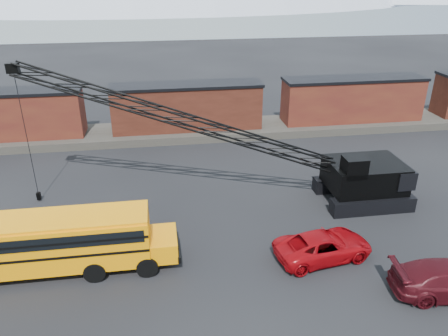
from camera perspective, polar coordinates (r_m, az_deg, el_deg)
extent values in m
plane|color=black|center=(22.20, -0.13, -15.74)|extent=(160.00, 160.00, 0.00)
cube|color=#47423B|center=(41.23, -4.73, 4.80)|extent=(120.00, 5.00, 0.70)
cube|color=#471614|center=(42.60, -26.97, 6.14)|extent=(13.50, 2.90, 4.00)
cube|color=black|center=(41.97, -21.09, 4.49)|extent=(2.20, 2.40, 0.60)
cube|color=#4C2015|center=(40.48, -4.85, 7.92)|extent=(13.50, 2.90, 4.00)
cube|color=black|center=(39.93, -4.96, 10.74)|extent=(13.70, 3.10, 0.25)
cube|color=black|center=(40.97, -10.65, 5.28)|extent=(2.20, 2.40, 0.60)
cube|color=black|center=(41.48, 1.06, 5.96)|extent=(2.20, 2.40, 0.60)
cube|color=#471614|center=(44.44, 16.42, 8.54)|extent=(13.50, 2.90, 4.00)
cube|color=black|center=(43.94, 16.74, 11.10)|extent=(13.70, 3.10, 0.25)
cube|color=black|center=(43.36, 11.07, 6.35)|extent=(2.20, 2.40, 0.60)
cube|color=black|center=(46.81, 20.88, 6.54)|extent=(2.20, 2.40, 0.60)
cube|color=orange|center=(24.01, -21.85, -8.95)|extent=(10.00, 2.50, 2.50)
cube|color=orange|center=(23.66, -8.12, -9.77)|extent=(1.60, 2.30, 1.10)
cube|color=orange|center=(23.35, -22.35, -6.29)|extent=(10.00, 2.30, 0.18)
cube|color=black|center=(22.62, -22.75, -9.22)|extent=(9.60, 0.05, 0.65)
cube|color=black|center=(24.70, -21.54, -5.99)|extent=(9.60, 0.05, 0.65)
cube|color=black|center=(23.83, -6.00, -10.23)|extent=(0.15, 2.45, 0.35)
cylinder|color=black|center=(23.34, -16.54, -12.89)|extent=(1.10, 0.35, 1.10)
cylinder|color=black|center=(25.19, -15.96, -9.71)|extent=(1.10, 0.35, 1.10)
cylinder|color=black|center=(23.07, -9.99, -12.62)|extent=(1.10, 0.35, 1.10)
cylinder|color=black|center=(24.94, -9.96, -9.43)|extent=(1.10, 0.35, 1.10)
imported|color=#A0070D|center=(24.49, 12.85, -9.89)|extent=(5.66, 3.28, 1.48)
cube|color=black|center=(29.69, 18.81, -4.61)|extent=(5.50, 1.00, 1.00)
cube|color=black|center=(32.20, 16.34, -1.87)|extent=(5.50, 1.00, 1.00)
cube|color=black|center=(30.32, 17.86, -0.85)|extent=(4.80, 3.60, 1.80)
cube|color=black|center=(31.16, 21.22, -0.26)|extent=(1.20, 3.80, 1.20)
cube|color=black|center=(28.27, 16.65, 0.10)|extent=(1.40, 1.20, 1.30)
cube|color=black|center=(27.82, 17.10, -0.37)|extent=(1.20, 0.06, 0.90)
cube|color=black|center=(29.30, -25.88, 11.68)|extent=(0.70, 0.50, 0.60)
cylinder|color=black|center=(30.46, -24.33, 3.51)|extent=(0.04, 0.04, 8.67)
cube|color=black|center=(32.05, -23.04, -3.38)|extent=(0.25, 0.25, 0.50)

